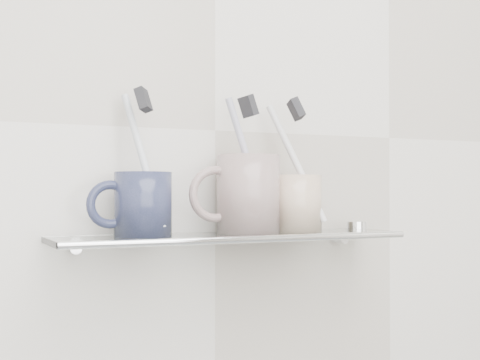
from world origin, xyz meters
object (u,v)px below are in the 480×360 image
mug_left (143,204)px  mug_right (296,203)px  mug_center (248,194)px  shelf_glass (233,237)px

mug_left → mug_right: 0.23m
mug_left → mug_center: mug_center is taller
shelf_glass → mug_left: 0.14m
shelf_glass → mug_right: (0.11, 0.00, 0.05)m
mug_left → shelf_glass: bearing=11.3°
mug_left → mug_right: (0.23, 0.00, -0.00)m
mug_center → mug_right: bearing=-16.2°
mug_left → mug_center: (0.15, 0.00, 0.01)m
shelf_glass → mug_right: mug_right is taller
shelf_glass → mug_center: size_ratio=4.49×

